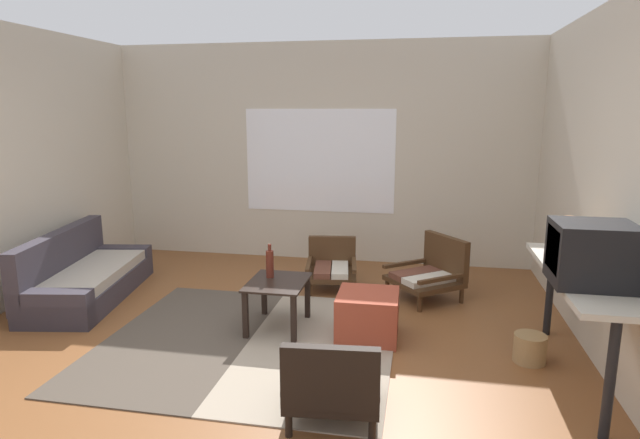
% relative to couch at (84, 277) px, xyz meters
% --- Properties ---
extents(ground_plane, '(7.80, 7.80, 0.00)m').
position_rel_couch_xyz_m(ground_plane, '(2.07, -1.11, -0.22)').
color(ground_plane, brown).
extents(far_wall_with_window, '(5.60, 0.13, 2.70)m').
position_rel_couch_xyz_m(far_wall_with_window, '(2.07, 1.95, 1.13)').
color(far_wall_with_window, beige).
rests_on(far_wall_with_window, ground).
extents(side_wall_right, '(0.12, 6.60, 2.70)m').
position_rel_couch_xyz_m(side_wall_right, '(4.73, -0.81, 1.13)').
color(side_wall_right, beige).
rests_on(side_wall_right, ground).
extents(area_rug, '(2.38, 2.28, 0.01)m').
position_rel_couch_xyz_m(area_rug, '(1.98, -0.70, -0.21)').
color(area_rug, '#4C4238').
rests_on(area_rug, ground).
extents(couch, '(0.99, 1.81, 0.69)m').
position_rel_couch_xyz_m(couch, '(0.00, 0.00, 0.00)').
color(couch, '#38333D').
rests_on(couch, ground).
extents(coffee_table, '(0.49, 0.62, 0.43)m').
position_rel_couch_xyz_m(coffee_table, '(2.14, -0.37, 0.13)').
color(coffee_table, black).
rests_on(coffee_table, ground).
extents(armchair_by_window, '(0.60, 0.65, 0.51)m').
position_rel_couch_xyz_m(armchair_by_window, '(2.41, 0.83, 0.02)').
color(armchair_by_window, '#472D19').
rests_on(armchair_by_window, ground).
extents(armchair_striped_foreground, '(0.62, 0.64, 0.58)m').
position_rel_couch_xyz_m(armchair_striped_foreground, '(2.85, -1.70, 0.04)').
color(armchair_striped_foreground, black).
rests_on(armchair_striped_foreground, ground).
extents(armchair_corner, '(0.86, 0.87, 0.63)m').
position_rel_couch_xyz_m(armchair_corner, '(3.47, 0.68, 0.06)').
color(armchair_corner, '#472D19').
rests_on(armchair_corner, ground).
extents(ottoman_orange, '(0.51, 0.51, 0.39)m').
position_rel_couch_xyz_m(ottoman_orange, '(2.94, -0.42, -0.02)').
color(ottoman_orange, '#993D28').
rests_on(ottoman_orange, ground).
extents(console_shelf, '(0.42, 1.63, 0.79)m').
position_rel_couch_xyz_m(console_shelf, '(4.44, -0.82, 0.49)').
color(console_shelf, beige).
rests_on(console_shelf, ground).
extents(crt_television, '(0.51, 0.43, 0.40)m').
position_rel_couch_xyz_m(crt_television, '(4.44, -1.08, 0.77)').
color(crt_television, black).
rests_on(crt_television, console_shelf).
extents(clay_vase, '(0.26, 0.26, 0.32)m').
position_rel_couch_xyz_m(clay_vase, '(4.44, -0.47, 0.69)').
color(clay_vase, '#A87047').
rests_on(clay_vase, console_shelf).
extents(glass_bottle, '(0.07, 0.07, 0.30)m').
position_rel_couch_xyz_m(glass_bottle, '(2.05, -0.27, 0.34)').
color(glass_bottle, '#5B2319').
rests_on(glass_bottle, coffee_table).
extents(wicker_basket, '(0.24, 0.24, 0.22)m').
position_rel_couch_xyz_m(wicker_basket, '(4.20, -0.63, -0.11)').
color(wicker_basket, '#9E7A4C').
rests_on(wicker_basket, ground).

